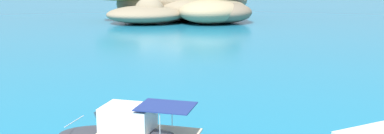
{
  "coord_description": "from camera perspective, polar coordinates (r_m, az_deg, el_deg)",
  "views": [
    {
      "loc": [
        -3.59,
        -4.85,
        7.29
      ],
      "look_at": [
        -1.56,
        21.25,
        1.81
      ],
      "focal_mm": 38.02,
      "sensor_mm": 36.0,
      "label": 1
    }
  ],
  "objects": [
    {
      "name": "islet_large",
      "position": [
        80.67,
        0.85,
        8.83
      ],
      "size": [
        25.88,
        29.42,
        7.49
      ],
      "color": "#84755B",
      "rests_on": "ground"
    },
    {
      "name": "islet_small",
      "position": [
        77.62,
        -6.93,
        8.3
      ],
      "size": [
        17.86,
        20.85,
        6.23
      ],
      "color": "#84755B",
      "rests_on": "ground"
    }
  ]
}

